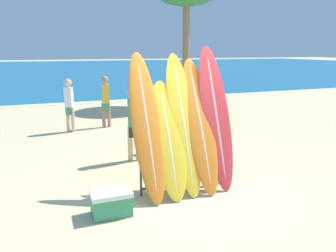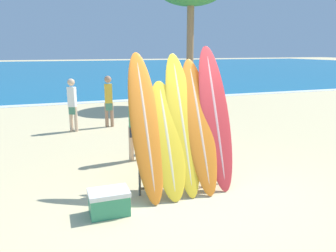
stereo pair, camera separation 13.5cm
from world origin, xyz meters
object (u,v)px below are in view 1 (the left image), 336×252
object	(u,v)px
surfboard_rack	(184,162)
cooler_box	(111,203)
surfboard_slot_4	(216,117)
surfboard_slot_1	(168,139)
surfboard_slot_0	(147,125)
person_near_water	(177,116)
surfboard_slot_3	(200,125)
person_far_left	(133,122)
person_mid_beach	(106,100)
surfboard_slot_2	(183,123)
person_far_right	(69,103)

from	to	relation	value
surfboard_rack	cooler_box	bearing A→B (deg)	-161.66
surfboard_slot_4	surfboard_slot_1	bearing A→B (deg)	-173.24
surfboard_rack	surfboard_slot_0	distance (m)	0.96
surfboard_rack	surfboard_slot_4	size ratio (longest dim) A/B	0.65
surfboard_rack	person_near_water	xyz separation A→B (m)	(0.80, 2.29, 0.35)
surfboard_slot_3	surfboard_slot_1	bearing A→B (deg)	-172.79
person_far_left	cooler_box	bearing A→B (deg)	-96.83
surfboard_slot_1	person_mid_beach	bearing A→B (deg)	91.04
surfboard_slot_2	person_mid_beach	world-z (taller)	surfboard_slot_2
surfboard_slot_3	person_near_water	xyz separation A→B (m)	(0.48, 2.24, -0.29)
surfboard_slot_3	person_far_left	bearing A→B (deg)	112.71
surfboard_slot_4	cooler_box	bearing A→B (deg)	-164.93
surfboard_rack	person_far_left	world-z (taller)	person_far_left
surfboard_rack	surfboard_slot_1	bearing A→B (deg)	-175.46
person_near_water	cooler_box	size ratio (longest dim) A/B	2.61
surfboard_slot_1	person_far_left	size ratio (longest dim) A/B	1.17
surfboard_slot_3	person_mid_beach	world-z (taller)	surfboard_slot_3
surfboard_slot_1	person_near_water	bearing A→B (deg)	64.48
surfboard_rack	cooler_box	xyz separation A→B (m)	(-1.40, -0.46, -0.32)
person_far_right	cooler_box	size ratio (longest dim) A/B	2.66
surfboard_rack	surfboard_slot_0	world-z (taller)	surfboard_slot_0
surfboard_slot_4	person_far_left	bearing A→B (deg)	121.83
person_mid_beach	surfboard_slot_0	bearing A→B (deg)	-86.78
surfboard_slot_1	person_far_left	xyz separation A→B (m)	(-0.11, 1.85, -0.06)
cooler_box	person_far_left	bearing A→B (deg)	66.96
surfboard_rack	cooler_box	world-z (taller)	surfboard_rack
person_mid_beach	person_far_left	world-z (taller)	person_far_left
surfboard_slot_0	person_mid_beach	xyz separation A→B (m)	(0.25, 5.24, -0.31)
surfboard_rack	person_far_right	size ratio (longest dim) A/B	1.01
surfboard_slot_4	person_near_water	size ratio (longest dim) A/B	1.60
person_near_water	person_far_right	distance (m)	3.64
surfboard_slot_4	person_far_left	size ratio (longest dim) A/B	1.53
surfboard_rack	person_far_left	size ratio (longest dim) A/B	0.99
surfboard_slot_1	surfboard_slot_4	xyz separation A→B (m)	(0.97, 0.11, 0.30)
surfboard_slot_1	surfboard_slot_3	bearing A→B (deg)	7.21
surfboard_slot_0	cooler_box	size ratio (longest dim) A/B	4.00
surfboard_slot_1	person_far_left	distance (m)	1.86
surfboard_slot_4	person_far_right	size ratio (longest dim) A/B	1.57
person_near_water	person_far_left	distance (m)	1.30
surfboard_rack	person_near_water	distance (m)	2.45
surfboard_slot_4	person_mid_beach	world-z (taller)	surfboard_slot_4
surfboard_slot_1	cooler_box	distance (m)	1.41
person_mid_beach	surfboard_slot_2	bearing A→B (deg)	-79.52
surfboard_slot_0	surfboard_slot_4	distance (m)	1.31
surfboard_slot_2	surfboard_slot_0	bearing A→B (deg)	179.70
surfboard_rack	surfboard_slot_0	bearing A→B (deg)	172.61
surfboard_slot_0	person_near_water	size ratio (longest dim) A/B	1.53
surfboard_slot_4	person_far_right	bearing A→B (deg)	113.75
surfboard_slot_4	person_far_left	xyz separation A→B (m)	(-1.08, 1.74, -0.36)
person_near_water	person_far_right	bearing A→B (deg)	-54.60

